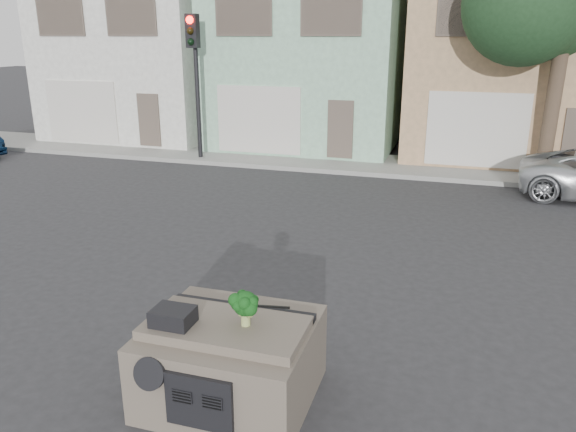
% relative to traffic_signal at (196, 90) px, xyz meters
% --- Properties ---
extents(ground_plane, '(120.00, 120.00, 0.00)m').
position_rel_traffic_signal_xyz_m(ground_plane, '(6.50, -9.50, -2.55)').
color(ground_plane, '#303033').
rests_on(ground_plane, ground).
extents(sidewalk, '(40.00, 3.00, 0.15)m').
position_rel_traffic_signal_xyz_m(sidewalk, '(6.50, 1.00, -2.47)').
color(sidewalk, gray).
rests_on(sidewalk, ground).
extents(townhouse_white, '(7.20, 8.20, 7.55)m').
position_rel_traffic_signal_xyz_m(townhouse_white, '(-4.50, 5.00, 1.23)').
color(townhouse_white, silver).
rests_on(townhouse_white, ground).
extents(townhouse_mint, '(7.20, 8.20, 7.55)m').
position_rel_traffic_signal_xyz_m(townhouse_mint, '(3.00, 5.00, 1.23)').
color(townhouse_mint, '#97C9A7').
rests_on(townhouse_mint, ground).
extents(townhouse_tan, '(7.20, 8.20, 7.55)m').
position_rel_traffic_signal_xyz_m(townhouse_tan, '(10.50, 5.00, 1.23)').
color(townhouse_tan, tan).
rests_on(townhouse_tan, ground).
extents(traffic_signal, '(0.40, 0.40, 5.10)m').
position_rel_traffic_signal_xyz_m(traffic_signal, '(0.00, 0.00, 0.00)').
color(traffic_signal, black).
rests_on(traffic_signal, ground).
extents(tree_near, '(4.40, 4.00, 8.50)m').
position_rel_traffic_signal_xyz_m(tree_near, '(11.50, 0.30, 1.70)').
color(tree_near, '#1C3B1E').
rests_on(tree_near, ground).
extents(car_dashboard, '(2.00, 1.80, 1.12)m').
position_rel_traffic_signal_xyz_m(car_dashboard, '(6.50, -12.50, -1.99)').
color(car_dashboard, '#655B4E').
rests_on(car_dashboard, ground).
extents(instrument_hump, '(0.48, 0.38, 0.20)m').
position_rel_traffic_signal_xyz_m(instrument_hump, '(5.92, -12.85, -1.33)').
color(instrument_hump, black).
rests_on(instrument_hump, car_dashboard).
extents(wiper_arm, '(0.69, 0.15, 0.02)m').
position_rel_traffic_signal_xyz_m(wiper_arm, '(6.78, -12.12, -1.42)').
color(wiper_arm, black).
rests_on(wiper_arm, car_dashboard).
extents(broccoli, '(0.49, 0.49, 0.44)m').
position_rel_traffic_signal_xyz_m(broccoli, '(6.75, -12.61, -1.21)').
color(broccoli, '#0F3B10').
rests_on(broccoli, car_dashboard).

